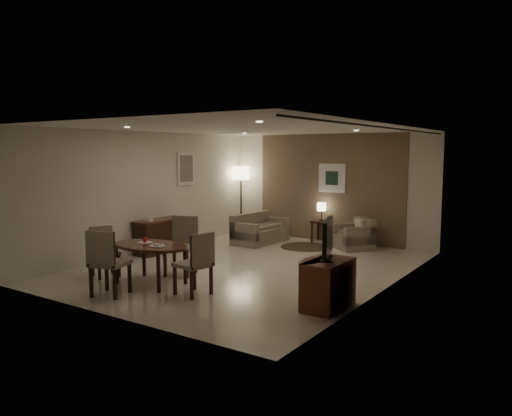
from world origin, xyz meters
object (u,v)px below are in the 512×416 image
Objects in this scene: chair_near at (110,262)px; armchair at (353,234)px; chair_far at (180,246)px; chair_left at (105,252)px; tv_cabinet at (328,284)px; console_desk at (159,236)px; side_table at (321,231)px; floor_lamp at (241,200)px; chair_right at (193,263)px; dining_table at (151,264)px; sofa at (260,228)px.

armchair is (1.69, 5.65, -0.17)m from chair_near.
chair_far is 1.34m from chair_left.
tv_cabinet is 1.00× the size of chair_left.
console_desk is 2.21m from chair_left.
floor_lamp is (-2.38, -0.12, 0.66)m from side_table.
console_desk is 1.14× the size of chair_near.
floor_lamp is (-4.85, 4.62, 0.58)m from tv_cabinet.
chair_far is at bearing -120.84° from chair_right.
armchair is at bearing -123.62° from chair_near.
chair_near is at bearing -157.22° from tv_cabinet.
armchair reaches higher than tv_cabinet.
dining_table is at bearing -48.03° from console_desk.
tv_cabinet is 0.85× the size of chair_far.
dining_table is 1.80× the size of armchair.
dining_table reaches higher than side_table.
chair_left is 0.58× the size of sofa.
side_table is (-2.47, 4.74, -0.08)m from tv_cabinet.
sofa reaches higher than tv_cabinet.
chair_near is 5.17m from sofa.
chair_right is (-2.08, -0.57, 0.15)m from tv_cabinet.
chair_far reaches higher than console_desk.
chair_right is at bearing -36.40° from console_desk.
chair_near is 1.17× the size of chair_left.
floor_lamp reaches higher than chair_near.
chair_far is (1.77, -1.23, 0.16)m from console_desk.
chair_near is 6.10m from side_table.
chair_far is at bearing -98.19° from side_table.
side_table is at bearing 2.69° from chair_left.
console_desk is 2.65m from dining_table.
side_table is 0.29× the size of floor_lamp.
chair_right reaches higher than side_table.
floor_lamp reaches higher than sofa.
chair_left is at bearing -160.34° from chair_far.
sofa is at bearing 79.16° from chair_far.
tv_cabinet is 0.49× the size of floor_lamp.
dining_table is 5.25m from side_table.
sofa is at bearing 14.17° from chair_left.
chair_left is (0.74, -2.08, 0.07)m from console_desk.
chair_right is 5.90m from floor_lamp.
tv_cabinet is at bearing -174.20° from chair_near.
dining_table is at bearing -70.49° from armchair.
chair_right is at bearing -5.58° from dining_table.
tv_cabinet is 0.85× the size of chair_near.
chair_near reaches higher than sofa.
dining_table is 2.69× the size of side_table.
dining_table is 0.77m from chair_far.
chair_right is 1.87× the size of side_table.
armchair is at bearing 108.53° from tv_cabinet.
dining_table is (1.77, -1.97, -0.03)m from console_desk.
armchair is (3.44, 2.83, -0.02)m from console_desk.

